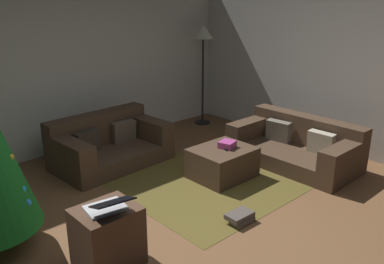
{
  "coord_description": "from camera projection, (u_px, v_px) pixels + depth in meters",
  "views": [
    {
      "loc": [
        -2.43,
        -2.45,
        2.24
      ],
      "look_at": [
        0.56,
        0.8,
        0.75
      ],
      "focal_mm": 37.82,
      "sensor_mm": 36.0,
      "label": 1
    }
  ],
  "objects": [
    {
      "name": "ground_plane",
      "position": [
        205.0,
        235.0,
        3.98
      ],
      "size": [
        6.4,
        6.4,
        0.0
      ],
      "primitive_type": "plane",
      "color": "brown"
    },
    {
      "name": "rear_partition",
      "position": [
        52.0,
        65.0,
        5.75
      ],
      "size": [
        6.4,
        0.12,
        2.6
      ],
      "primitive_type": "cube",
      "color": "beige",
      "rests_on": "ground_plane"
    },
    {
      "name": "corner_partition",
      "position": [
        368.0,
        67.0,
        5.58
      ],
      "size": [
        0.12,
        6.4,
        2.6
      ],
      "primitive_type": "cube",
      "color": "beige",
      "rests_on": "ground_plane"
    },
    {
      "name": "couch_left",
      "position": [
        108.0,
        145.0,
        5.65
      ],
      "size": [
        1.59,
        1.0,
        0.68
      ],
      "rotation": [
        0.0,
        0.0,
        3.2
      ],
      "color": "#473323",
      "rests_on": "ground_plane"
    },
    {
      "name": "couch_right",
      "position": [
        297.0,
        146.0,
        5.66
      ],
      "size": [
        0.91,
        1.73,
        0.63
      ],
      "rotation": [
        0.0,
        0.0,
        1.57
      ],
      "color": "#473323",
      "rests_on": "ground_plane"
    },
    {
      "name": "ottoman",
      "position": [
        222.0,
        163.0,
        5.21
      ],
      "size": [
        0.76,
        0.63,
        0.39
      ],
      "primitive_type": "cube",
      "color": "#473323",
      "rests_on": "ground_plane"
    },
    {
      "name": "gift_box",
      "position": [
        227.0,
        144.0,
        5.17
      ],
      "size": [
        0.24,
        0.22,
        0.08
      ],
      "primitive_type": "cube",
      "rotation": [
        0.0,
        0.0,
        0.26
      ],
      "color": "#B23F8C",
      "rests_on": "ottoman"
    },
    {
      "name": "tv_remote",
      "position": [
        225.0,
        148.0,
        5.14
      ],
      "size": [
        0.09,
        0.17,
        0.02
      ],
      "primitive_type": "cube",
      "rotation": [
        0.0,
        0.0,
        -0.29
      ],
      "color": "black",
      "rests_on": "ottoman"
    },
    {
      "name": "side_table",
      "position": [
        108.0,
        237.0,
        3.48
      ],
      "size": [
        0.52,
        0.44,
        0.54
      ],
      "primitive_type": "cube",
      "color": "#4C3323",
      "rests_on": "ground_plane"
    },
    {
      "name": "laptop",
      "position": [
        108.0,
        206.0,
        3.32
      ],
      "size": [
        0.38,
        0.45,
        0.19
      ],
      "color": "silver",
      "rests_on": "side_table"
    },
    {
      "name": "book_stack",
      "position": [
        241.0,
        218.0,
        4.18
      ],
      "size": [
        0.29,
        0.2,
        0.11
      ],
      "color": "#4C423D",
      "rests_on": "ground_plane"
    },
    {
      "name": "corner_lamp",
      "position": [
        203.0,
        40.0,
        7.02
      ],
      "size": [
        0.36,
        0.36,
        1.78
      ],
      "color": "black",
      "rests_on": "ground_plane"
    },
    {
      "name": "area_rug",
      "position": [
        222.0,
        176.0,
        5.27
      ],
      "size": [
        2.6,
        2.0,
        0.01
      ],
      "primitive_type": "cube",
      "color": "brown",
      "rests_on": "ground_plane"
    }
  ]
}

